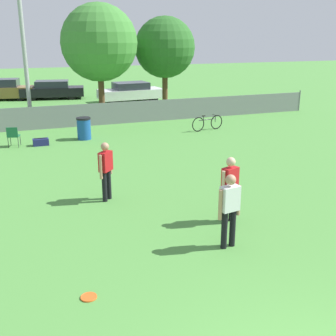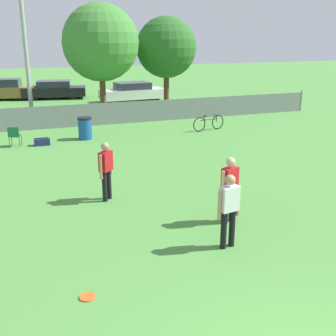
{
  "view_description": "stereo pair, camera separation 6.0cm",
  "coord_description": "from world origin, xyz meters",
  "px_view_note": "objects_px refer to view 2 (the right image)",
  "views": [
    {
      "loc": [
        -3.23,
        -2.7,
        4.3
      ],
      "look_at": [
        0.43,
        6.93,
        1.05
      ],
      "focal_mm": 45.0,
      "sensor_mm": 36.0,
      "label": 1
    },
    {
      "loc": [
        -3.17,
        -2.73,
        4.3
      ],
      "look_at": [
        0.43,
        6.93,
        1.05
      ],
      "focal_mm": 45.0,
      "sensor_mm": 36.0,
      "label": 2
    }
  ],
  "objects_px": {
    "light_pole": "(24,31)",
    "player_defender_red": "(230,185)",
    "player_receiver_white": "(229,206)",
    "trash_bin": "(85,128)",
    "folding_chair_sideline": "(14,135)",
    "parked_car_dark": "(54,90)",
    "parked_car_white": "(133,92)",
    "gear_bag_sideline": "(42,142)",
    "tree_near_pole": "(101,43)",
    "parked_car_tan": "(4,90)",
    "player_thrower_red": "(106,167)",
    "frisbee_disc": "(87,297)",
    "bicycle_sideline": "(209,123)",
    "tree_far_right": "(166,48)"
  },
  "relations": [
    {
      "from": "light_pole",
      "to": "bicycle_sideline",
      "type": "relative_size",
      "value": 4.34
    },
    {
      "from": "folding_chair_sideline",
      "to": "parked_car_dark",
      "type": "distance_m",
      "value": 13.77
    },
    {
      "from": "player_thrower_red",
      "to": "folding_chair_sideline",
      "type": "relative_size",
      "value": 1.95
    },
    {
      "from": "trash_bin",
      "to": "gear_bag_sideline",
      "type": "bearing_deg",
      "value": -166.38
    },
    {
      "from": "player_defender_red",
      "to": "trash_bin",
      "type": "xyz_separation_m",
      "value": [
        -1.75,
        9.75,
        -0.46
      ]
    },
    {
      "from": "frisbee_disc",
      "to": "bicycle_sideline",
      "type": "distance_m",
      "value": 13.79
    },
    {
      "from": "tree_far_right",
      "to": "trash_bin",
      "type": "xyz_separation_m",
      "value": [
        -5.79,
        -5.52,
        -3.17
      ]
    },
    {
      "from": "trash_bin",
      "to": "parked_car_tan",
      "type": "bearing_deg",
      "value": 103.22
    },
    {
      "from": "bicycle_sideline",
      "to": "parked_car_white",
      "type": "bearing_deg",
      "value": 83.94
    },
    {
      "from": "frisbee_disc",
      "to": "parked_car_dark",
      "type": "distance_m",
      "value": 24.85
    },
    {
      "from": "light_pole",
      "to": "parked_car_white",
      "type": "height_order",
      "value": "light_pole"
    },
    {
      "from": "tree_near_pole",
      "to": "frisbee_disc",
      "type": "relative_size",
      "value": 20.99
    },
    {
      "from": "tree_near_pole",
      "to": "parked_car_tan",
      "type": "distance_m",
      "value": 11.02
    },
    {
      "from": "gear_bag_sideline",
      "to": "parked_car_white",
      "type": "height_order",
      "value": "parked_car_white"
    },
    {
      "from": "folding_chair_sideline",
      "to": "parked_car_dark",
      "type": "xyz_separation_m",
      "value": [
        2.98,
        13.44,
        0.14
      ]
    },
    {
      "from": "player_thrower_red",
      "to": "gear_bag_sideline",
      "type": "distance_m",
      "value": 7.02
    },
    {
      "from": "player_receiver_white",
      "to": "player_defender_red",
      "type": "bearing_deg",
      "value": 51.7
    },
    {
      "from": "light_pole",
      "to": "trash_bin",
      "type": "xyz_separation_m",
      "value": [
        1.97,
        -3.72,
        -4.04
      ]
    },
    {
      "from": "player_receiver_white",
      "to": "trash_bin",
      "type": "xyz_separation_m",
      "value": [
        -1.12,
        10.87,
        -0.46
      ]
    },
    {
      "from": "light_pole",
      "to": "tree_near_pole",
      "type": "distance_m",
      "value": 3.92
    },
    {
      "from": "light_pole",
      "to": "player_defender_red",
      "type": "xyz_separation_m",
      "value": [
        3.72,
        -13.46,
        -3.58
      ]
    },
    {
      "from": "tree_far_right",
      "to": "parked_car_dark",
      "type": "relative_size",
      "value": 1.18
    },
    {
      "from": "frisbee_disc",
      "to": "parked_car_tan",
      "type": "distance_m",
      "value": 25.52
    },
    {
      "from": "light_pole",
      "to": "player_defender_red",
      "type": "bearing_deg",
      "value": -74.57
    },
    {
      "from": "parked_car_dark",
      "to": "frisbee_disc",
      "type": "bearing_deg",
      "value": -84.53
    },
    {
      "from": "bicycle_sideline",
      "to": "trash_bin",
      "type": "bearing_deg",
      "value": 166.42
    },
    {
      "from": "tree_near_pole",
      "to": "bicycle_sideline",
      "type": "relative_size",
      "value": 3.42
    },
    {
      "from": "folding_chair_sideline",
      "to": "trash_bin",
      "type": "distance_m",
      "value": 2.91
    },
    {
      "from": "tree_near_pole",
      "to": "folding_chair_sideline",
      "type": "height_order",
      "value": "tree_near_pole"
    },
    {
      "from": "trash_bin",
      "to": "light_pole",
      "type": "bearing_deg",
      "value": 117.95
    },
    {
      "from": "light_pole",
      "to": "gear_bag_sideline",
      "type": "relative_size",
      "value": 12.18
    },
    {
      "from": "player_thrower_red",
      "to": "frisbee_disc",
      "type": "bearing_deg",
      "value": -151.94
    },
    {
      "from": "folding_chair_sideline",
      "to": "parked_car_tan",
      "type": "relative_size",
      "value": 0.18
    },
    {
      "from": "gear_bag_sideline",
      "to": "folding_chair_sideline",
      "type": "bearing_deg",
      "value": 173.52
    },
    {
      "from": "player_defender_red",
      "to": "parked_car_dark",
      "type": "bearing_deg",
      "value": 72.96
    },
    {
      "from": "tree_far_right",
      "to": "parked_car_white",
      "type": "height_order",
      "value": "tree_far_right"
    },
    {
      "from": "parked_car_tan",
      "to": "light_pole",
      "type": "bearing_deg",
      "value": -71.24
    },
    {
      "from": "gear_bag_sideline",
      "to": "trash_bin",
      "type": "bearing_deg",
      "value": 13.62
    },
    {
      "from": "player_thrower_red",
      "to": "player_receiver_white",
      "type": "relative_size",
      "value": 1.0
    },
    {
      "from": "tree_far_right",
      "to": "player_receiver_white",
      "type": "bearing_deg",
      "value": -105.89
    },
    {
      "from": "folding_chair_sideline",
      "to": "parked_car_white",
      "type": "xyz_separation_m",
      "value": [
        7.82,
        10.19,
        0.16
      ]
    },
    {
      "from": "player_receiver_white",
      "to": "trash_bin",
      "type": "distance_m",
      "value": 10.94
    },
    {
      "from": "player_receiver_white",
      "to": "frisbee_disc",
      "type": "height_order",
      "value": "player_receiver_white"
    },
    {
      "from": "frisbee_disc",
      "to": "trash_bin",
      "type": "distance_m",
      "value": 11.83
    },
    {
      "from": "player_thrower_red",
      "to": "bicycle_sideline",
      "type": "xyz_separation_m",
      "value": [
        6.46,
        7.05,
        -0.58
      ]
    },
    {
      "from": "trash_bin",
      "to": "bicycle_sideline",
      "type": "bearing_deg",
      "value": -2.69
    },
    {
      "from": "bicycle_sideline",
      "to": "parked_car_tan",
      "type": "distance_m",
      "value": 16.75
    },
    {
      "from": "parked_car_white",
      "to": "tree_near_pole",
      "type": "bearing_deg",
      "value": -124.93
    },
    {
      "from": "trash_bin",
      "to": "parked_car_tan",
      "type": "relative_size",
      "value": 0.21
    },
    {
      "from": "parked_car_tan",
      "to": "folding_chair_sideline",
      "type": "bearing_deg",
      "value": -77.0
    }
  ]
}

